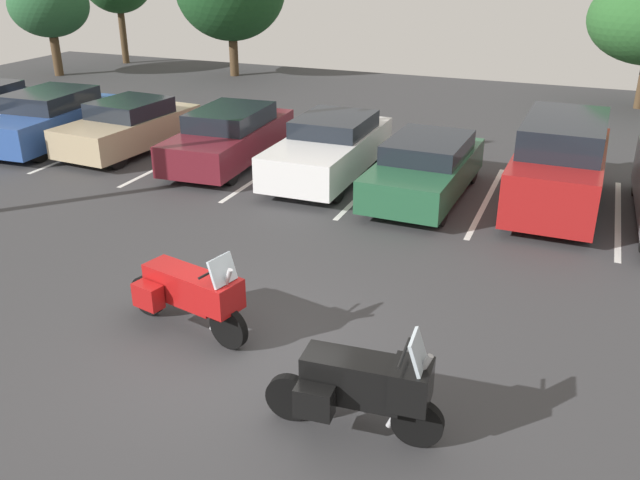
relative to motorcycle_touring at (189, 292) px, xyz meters
The scene contains 11 objects.
ground 1.18m from the motorcycle_touring, 10.25° to the right, with size 44.00×44.00×0.10m, color #38383A.
motorcycle_touring is the anchor object (origin of this frame).
motorcycle_second 3.29m from the motorcycle_touring, 21.78° to the right, with size 2.16×1.00×1.44m.
parking_stripes 7.41m from the motorcycle_touring, 97.51° to the left, with size 24.80×4.81×0.01m.
car_blue 11.77m from the motorcycle_touring, 141.36° to the left, with size 2.15×4.63×1.50m.
car_tan 10.14m from the motorcycle_touring, 131.21° to the left, with size 2.12×4.33×1.39m.
car_maroon 8.48m from the motorcycle_touring, 114.95° to the left, with size 2.01×4.76×1.42m.
car_white 7.63m from the motorcycle_touring, 95.67° to the left, with size 1.83×4.69×1.44m.
car_green 7.23m from the motorcycle_touring, 75.83° to the left, with size 1.91×4.35×1.34m.
car_red 8.74m from the motorcycle_touring, 58.43° to the left, with size 1.85×4.51×1.94m.
tree_left 23.23m from the motorcycle_touring, 136.03° to the left, with size 3.27×3.27×4.22m.
Camera 1 is at (4.12, -7.22, 5.35)m, focal length 38.15 mm.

